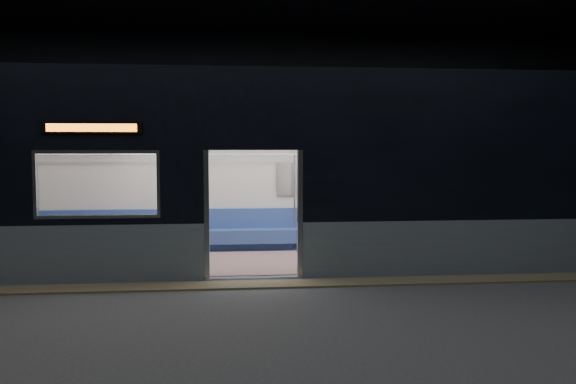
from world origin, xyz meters
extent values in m
cube|color=#47494C|center=(0.00, 0.00, -0.01)|extent=(24.00, 14.00, 0.01)
cube|color=black|center=(0.00, 6.98, 2.50)|extent=(24.00, 0.04, 5.00)
cube|color=#8C7F59|center=(0.00, 0.55, 0.01)|extent=(22.80, 0.50, 0.03)
cube|color=gray|center=(4.85, 1.06, 0.45)|extent=(8.30, 0.12, 0.90)
cube|color=black|center=(4.85, 1.06, 2.05)|extent=(8.30, 0.12, 2.30)
cube|color=black|center=(0.00, 1.06, 2.62)|extent=(1.40, 0.12, 1.15)
cube|color=#B7BABC|center=(-0.74, 1.06, 1.02)|extent=(0.08, 0.14, 2.05)
cube|color=#B7BABC|center=(0.74, 1.06, 1.02)|extent=(0.08, 0.14, 2.05)
cube|color=black|center=(-2.45, 0.98, 2.39)|extent=(1.50, 0.04, 0.18)
cube|color=orange|center=(-2.45, 0.97, 2.39)|extent=(1.34, 0.03, 0.12)
cube|color=silver|center=(0.00, 3.94, 1.60)|extent=(18.00, 0.12, 3.20)
cube|color=black|center=(0.00, 2.50, 3.28)|extent=(18.00, 3.00, 0.15)
cube|color=gray|center=(0.00, 2.50, 0.02)|extent=(17.76, 2.76, 0.04)
cube|color=silver|center=(0.00, 2.50, 2.35)|extent=(17.76, 2.76, 0.10)
cube|color=#334B94|center=(0.00, 3.62, 0.24)|extent=(11.00, 0.48, 0.41)
cube|color=#334B94|center=(0.00, 3.81, 0.65)|extent=(11.00, 0.10, 0.40)
cube|color=#815E65|center=(-3.30, 1.41, 0.24)|extent=(4.40, 0.48, 0.41)
cube|color=#815E65|center=(3.30, 1.41, 0.24)|extent=(4.40, 0.48, 0.41)
cylinder|color=silver|center=(-0.95, 1.37, 1.17)|extent=(0.04, 0.04, 2.26)
cylinder|color=silver|center=(-0.95, 3.63, 1.17)|extent=(0.04, 0.04, 2.26)
cylinder|color=silver|center=(0.95, 1.37, 1.17)|extent=(0.04, 0.04, 2.26)
cylinder|color=silver|center=(0.95, 3.63, 1.17)|extent=(0.04, 0.04, 2.26)
cylinder|color=silver|center=(0.00, 3.58, 1.95)|extent=(11.00, 0.03, 0.03)
cube|color=black|center=(1.88, 3.39, 0.53)|extent=(0.18, 0.49, 0.17)
cube|color=black|center=(2.10, 3.39, 0.53)|extent=(0.18, 0.49, 0.17)
cylinder|color=black|center=(1.88, 3.16, 0.26)|extent=(0.12, 0.12, 0.43)
cylinder|color=black|center=(2.10, 3.16, 0.26)|extent=(0.12, 0.12, 0.43)
cube|color=#CD5B79|center=(1.99, 3.59, 0.55)|extent=(0.42, 0.23, 0.21)
cylinder|color=#CD5B79|center=(1.99, 3.62, 0.92)|extent=(0.43, 0.43, 0.55)
sphere|color=tan|center=(1.99, 3.60, 1.31)|extent=(0.22, 0.22, 0.22)
sphere|color=black|center=(1.99, 3.64, 1.35)|extent=(0.23, 0.23, 0.23)
cube|color=black|center=(1.97, 3.31, 0.69)|extent=(0.36, 0.33, 0.15)
cube|color=white|center=(1.10, 3.85, 1.44)|extent=(0.90, 0.03, 0.59)
camera|label=1|loc=(-0.45, -8.55, 2.10)|focal=38.00mm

